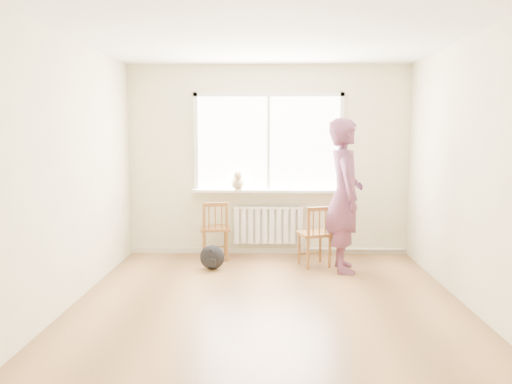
# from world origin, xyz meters

# --- Properties ---
(floor) EXTENTS (4.50, 4.50, 0.00)m
(floor) POSITION_xyz_m (0.00, 0.00, 0.00)
(floor) COLOR #A47143
(floor) RESTS_ON ground
(ceiling) EXTENTS (4.50, 4.50, 0.00)m
(ceiling) POSITION_xyz_m (0.00, 0.00, 2.70)
(ceiling) COLOR white
(ceiling) RESTS_ON back_wall
(back_wall) EXTENTS (4.00, 0.01, 2.70)m
(back_wall) POSITION_xyz_m (0.00, 2.25, 1.35)
(back_wall) COLOR beige
(back_wall) RESTS_ON ground
(window) EXTENTS (2.12, 0.05, 1.42)m
(window) POSITION_xyz_m (0.00, 2.22, 1.66)
(window) COLOR white
(window) RESTS_ON back_wall
(windowsill) EXTENTS (2.15, 0.22, 0.04)m
(windowsill) POSITION_xyz_m (0.00, 2.14, 0.93)
(windowsill) COLOR white
(windowsill) RESTS_ON back_wall
(radiator) EXTENTS (1.00, 0.12, 0.55)m
(radiator) POSITION_xyz_m (0.00, 2.16, 0.44)
(radiator) COLOR white
(radiator) RESTS_ON back_wall
(heating_pipe) EXTENTS (1.40, 0.04, 0.04)m
(heating_pipe) POSITION_xyz_m (1.25, 2.19, 0.08)
(heating_pipe) COLOR silver
(heating_pipe) RESTS_ON back_wall
(baseboard) EXTENTS (4.00, 0.03, 0.08)m
(baseboard) POSITION_xyz_m (0.00, 2.23, 0.04)
(baseboard) COLOR beige
(baseboard) RESTS_ON ground
(chair_left) EXTENTS (0.46, 0.44, 0.81)m
(chair_left) POSITION_xyz_m (-0.73, 1.85, 0.41)
(chair_left) COLOR #98602C
(chair_left) RESTS_ON floor
(chair_right) EXTENTS (0.50, 0.49, 0.81)m
(chair_right) POSITION_xyz_m (0.62, 1.52, 0.41)
(chair_right) COLOR #98602C
(chair_right) RESTS_ON floor
(person) EXTENTS (0.47, 0.71, 1.92)m
(person) POSITION_xyz_m (0.96, 1.35, 0.96)
(person) COLOR #C34158
(person) RESTS_ON floor
(cat) EXTENTS (0.21, 0.43, 0.29)m
(cat) POSITION_xyz_m (-0.43, 2.05, 1.07)
(cat) COLOR beige
(cat) RESTS_ON windowsill
(backpack) EXTENTS (0.34, 0.27, 0.31)m
(backpack) POSITION_xyz_m (-0.72, 1.35, 0.16)
(backpack) COLOR black
(backpack) RESTS_ON floor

